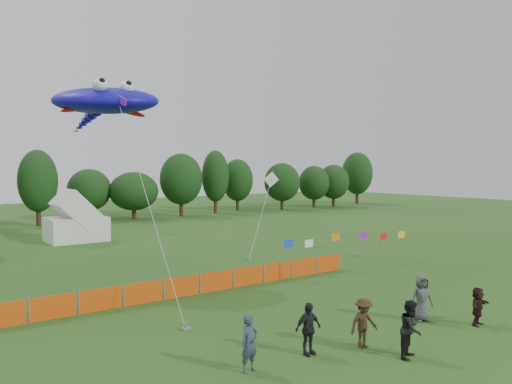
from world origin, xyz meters
TOP-DOWN VIEW (x-y plane):
  - ground at (0.00, 0.00)m, footprint 160.00×160.00m
  - treeline at (1.61, 44.93)m, footprint 104.57×8.78m
  - tent_right at (-0.97, 30.60)m, footprint 4.75×3.80m
  - barrier_fence at (-1.26, 9.08)m, footprint 19.90×0.06m
  - flag_row at (9.09, 8.92)m, footprint 10.73×0.81m
  - spectator_a at (-4.74, -0.12)m, footprint 0.70×0.51m
  - spectator_b at (0.30, -2.37)m, footprint 1.14×1.02m
  - spectator_c at (-0.29, -0.81)m, footprint 1.22×0.81m
  - spectator_d at (-2.32, -0.15)m, footprint 1.07×0.50m
  - spectator_e at (3.97, -0.16)m, footprint 1.09×0.90m
  - spectator_f at (5.28, -1.86)m, footprint 1.49×0.73m
  - stingray_kite at (-3.57, 15.90)m, footprint 7.46×19.02m
  - small_kite_white at (10.53, 18.93)m, footprint 6.79×5.52m

SIDE VIEW (x-z plane):
  - ground at x=0.00m, z-range 0.00..0.00m
  - barrier_fence at x=-1.26m, z-range 0.00..1.00m
  - spectator_f at x=5.28m, z-range 0.00..1.54m
  - spectator_c at x=-0.29m, z-range 0.00..1.76m
  - spectator_d at x=-2.32m, z-range 0.00..1.78m
  - spectator_a at x=-4.74m, z-range 0.00..1.79m
  - spectator_e at x=3.97m, z-range 0.00..1.91m
  - spectator_b at x=0.30m, z-range 0.00..1.93m
  - flag_row at x=9.09m, z-range 0.31..2.59m
  - tent_right at x=-0.97m, z-range 0.02..3.37m
  - small_kite_white at x=10.53m, z-range 1.03..6.98m
  - treeline at x=1.61m, z-range 0.00..8.36m
  - stingray_kite at x=-3.57m, z-range 4.48..15.65m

